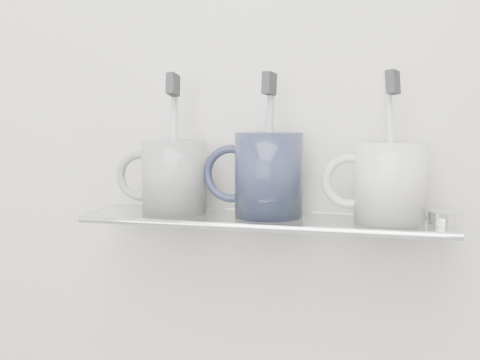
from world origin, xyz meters
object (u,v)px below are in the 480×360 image
(mug_center, at_px, (269,175))
(mug_right, at_px, (390,183))
(shelf_glass, at_px, (266,220))
(mug_left, at_px, (174,177))

(mug_center, relative_size, mug_right, 1.12)
(shelf_glass, bearing_deg, mug_right, 1.75)
(mug_left, height_order, mug_center, mug_center)
(mug_left, distance_m, mug_center, 0.14)
(shelf_glass, xyz_separation_m, mug_center, (0.00, 0.00, 0.06))
(shelf_glass, distance_m, mug_center, 0.06)
(shelf_glass, xyz_separation_m, mug_right, (0.16, 0.00, 0.06))
(shelf_glass, relative_size, mug_right, 4.85)
(shelf_glass, height_order, mug_right, mug_right)
(mug_left, bearing_deg, mug_right, 15.11)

